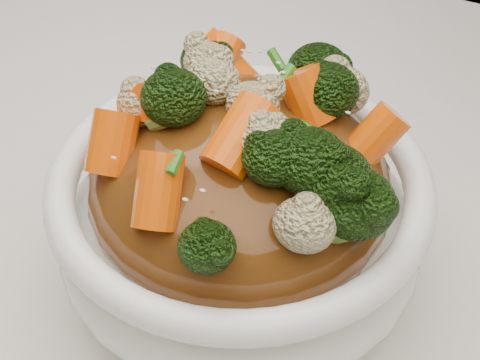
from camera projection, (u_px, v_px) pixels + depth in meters
The scene contains 8 objects.
tablecloth at pixel (195, 226), 0.49m from camera, with size 1.20×0.80×0.04m, color silver.
bowl at pixel (240, 220), 0.40m from camera, with size 0.22×0.22×0.09m, color white, non-canonical shape.
sauce_base at pixel (240, 184), 0.38m from camera, with size 0.17×0.17×0.10m, color #582E0F.
carrots at pixel (240, 94), 0.34m from camera, with size 0.17×0.17×0.05m, color #FF5F08, non-canonical shape.
broccoli at pixel (240, 96), 0.34m from camera, with size 0.17×0.17×0.04m, color black, non-canonical shape.
cauliflower at pixel (240, 99), 0.34m from camera, with size 0.17×0.17×0.04m, color beige, non-canonical shape.
scallions at pixel (240, 92), 0.34m from camera, with size 0.13×0.13×0.02m, color #25711A, non-canonical shape.
sesame_seeds at pixel (240, 92), 0.34m from camera, with size 0.16×0.16×0.01m, color beige, non-canonical shape.
Camera 1 is at (0.18, -0.28, 1.09)m, focal length 50.00 mm.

